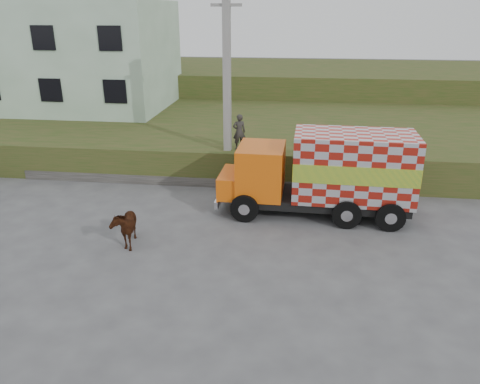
# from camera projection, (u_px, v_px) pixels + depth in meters

# --- Properties ---
(ground) EXTENTS (120.00, 120.00, 0.00)m
(ground) POSITION_uv_depth(u_px,v_px,m) (237.00, 231.00, 15.97)
(ground) COLOR #474749
(ground) RESTS_ON ground
(embankment) EXTENTS (40.00, 12.00, 1.50)m
(embankment) POSITION_uv_depth(u_px,v_px,m) (262.00, 136.00, 24.92)
(embankment) COLOR #2B4416
(embankment) RESTS_ON ground
(embankment_far) EXTENTS (40.00, 12.00, 3.00)m
(embankment_far) POSITION_uv_depth(u_px,v_px,m) (275.00, 86.00, 35.72)
(embankment_far) COLOR #2B4416
(embankment_far) RESTS_ON ground
(retaining_strip) EXTENTS (16.00, 0.50, 0.40)m
(retaining_strip) POSITION_uv_depth(u_px,v_px,m) (204.00, 181.00, 20.01)
(retaining_strip) COLOR #595651
(retaining_strip) RESTS_ON ground
(building) EXTENTS (10.00, 8.00, 6.00)m
(building) POSITION_uv_depth(u_px,v_px,m) (81.00, 55.00, 27.60)
(building) COLOR #B6D5BB
(building) RESTS_ON embankment
(utility_pole) EXTENTS (1.20, 0.30, 8.00)m
(utility_pole) POSITION_uv_depth(u_px,v_px,m) (227.00, 88.00, 18.84)
(utility_pole) COLOR gray
(utility_pole) RESTS_ON ground
(cargo_truck) EXTENTS (6.98, 2.56, 3.09)m
(cargo_truck) POSITION_uv_depth(u_px,v_px,m) (326.00, 173.00, 16.71)
(cargo_truck) COLOR black
(cargo_truck) RESTS_ON ground
(cow) EXTENTS (1.04, 1.66, 1.30)m
(cow) POSITION_uv_depth(u_px,v_px,m) (125.00, 226.00, 14.86)
(cow) COLOR #38120E
(cow) RESTS_ON ground
(pedestrian) EXTENTS (0.63, 0.50, 1.50)m
(pedestrian) POSITION_uv_depth(u_px,v_px,m) (239.00, 132.00, 19.64)
(pedestrian) COLOR #2A2825
(pedestrian) RESTS_ON embankment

